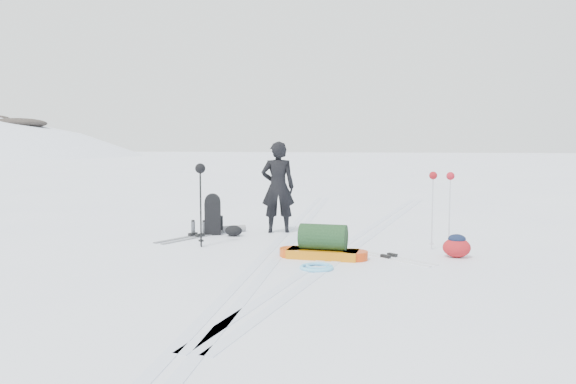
% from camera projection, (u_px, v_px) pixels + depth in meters
% --- Properties ---
extents(ground, '(200.00, 200.00, 0.00)m').
position_uv_depth(ground, '(279.00, 248.00, 9.66)').
color(ground, white).
rests_on(ground, ground).
extents(ski_tracks, '(3.38, 17.97, 0.01)m').
position_uv_depth(ski_tracks, '(322.00, 241.00, 10.38)').
color(ski_tracks, silver).
rests_on(ski_tracks, ground).
extents(skier, '(0.76, 0.59, 1.84)m').
position_uv_depth(skier, '(278.00, 187.00, 11.28)').
color(skier, black).
rests_on(skier, ground).
extents(pulk_sled, '(1.43, 0.51, 0.54)m').
position_uv_depth(pulk_sled, '(323.00, 245.00, 8.81)').
color(pulk_sled, '#CB700B').
rests_on(pulk_sled, ground).
extents(expedition_rucksack, '(0.73, 0.76, 0.81)m').
position_uv_depth(expedition_rucksack, '(215.00, 216.00, 11.10)').
color(expedition_rucksack, black).
rests_on(expedition_rucksack, ground).
extents(ski_poles_black, '(0.18, 0.19, 1.46)m').
position_uv_depth(ski_poles_black, '(200.00, 179.00, 9.71)').
color(ski_poles_black, black).
rests_on(ski_poles_black, ground).
extents(ski_poles_silver, '(0.41, 0.23, 1.33)m').
position_uv_depth(ski_poles_silver, '(442.00, 185.00, 9.37)').
color(ski_poles_silver, silver).
rests_on(ski_poles_silver, ground).
extents(touring_skis_grey, '(1.02, 1.88, 0.07)m').
position_uv_depth(touring_skis_grey, '(196.00, 236.00, 10.84)').
color(touring_skis_grey, gray).
rests_on(touring_skis_grey, ground).
extents(touring_skis_white, '(1.48, 1.19, 0.06)m').
position_uv_depth(touring_skis_white, '(389.00, 257.00, 8.84)').
color(touring_skis_white, silver).
rests_on(touring_skis_white, ground).
extents(rope_coil, '(0.59, 0.59, 0.06)m').
position_uv_depth(rope_coil, '(317.00, 267.00, 8.07)').
color(rope_coil, '#63C8F2').
rests_on(rope_coil, ground).
extents(small_daypack, '(0.51, 0.43, 0.37)m').
position_uv_depth(small_daypack, '(457.00, 246.00, 8.87)').
color(small_daypack, maroon).
rests_on(small_daypack, ground).
extents(thermos_pair, '(0.25, 0.24, 0.31)m').
position_uv_depth(thermos_pair, '(198.00, 228.00, 11.02)').
color(thermos_pair, '#54565B').
rests_on(thermos_pair, ground).
extents(stuff_sack, '(0.38, 0.31, 0.21)m').
position_uv_depth(stuff_sack, '(234.00, 231.00, 10.90)').
color(stuff_sack, black).
rests_on(stuff_sack, ground).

